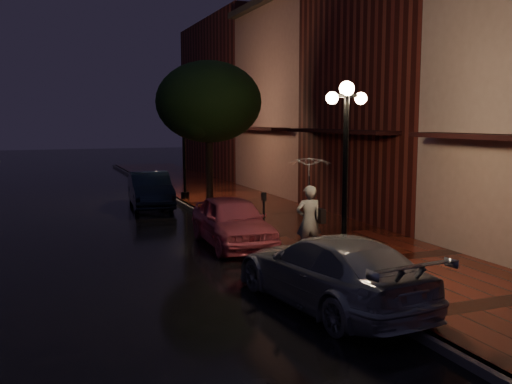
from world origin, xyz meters
name	(u,v)px	position (x,y,z in m)	size (l,w,h in m)	color
ground	(249,242)	(0.00, 0.00, 0.00)	(120.00, 120.00, 0.00)	black
sidewalk	(316,234)	(2.25, 0.00, 0.07)	(4.50, 60.00, 0.15)	#47170C
curb	(249,240)	(0.00, 0.00, 0.07)	(0.25, 60.00, 0.15)	#595451
storefront_mid	(408,69)	(7.00, 2.00, 5.50)	(5.00, 8.00, 11.00)	#511914
storefront_far	(309,103)	(7.00, 10.00, 4.50)	(5.00, 8.00, 9.00)	#8C5951
storefront_extra	(241,99)	(7.00, 20.00, 5.00)	(5.00, 12.00, 10.00)	#511914
streetlamp_near	(345,168)	(0.35, -5.00, 2.60)	(0.96, 0.36, 4.31)	black
streetlamp_far	(184,144)	(0.35, 9.00, 2.60)	(0.96, 0.36, 4.31)	black
street_tree	(209,105)	(0.61, 5.99, 4.24)	(4.16, 4.16, 5.80)	black
pink_car	(232,221)	(-0.60, -0.26, 0.73)	(1.72, 4.27, 1.45)	#D9596B
navy_car	(150,190)	(-1.41, 7.98, 0.74)	(1.57, 4.50, 1.48)	black
silver_car	(330,271)	(-0.60, -6.12, 0.71)	(1.99, 4.89, 1.42)	#94949B
woman_with_umbrella	(309,191)	(0.60, -2.79, 1.85)	(1.07, 1.09, 2.58)	silver
parking_meter	(264,212)	(0.15, -0.83, 1.03)	(0.14, 0.10, 1.44)	black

